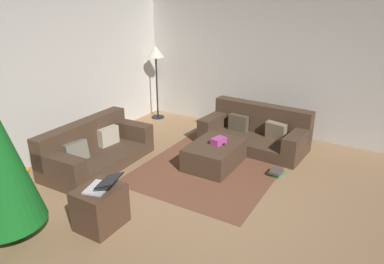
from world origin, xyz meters
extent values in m
plane|color=#93704C|center=(0.00, 0.00, 0.00)|extent=(6.40, 6.40, 0.00)
cube|color=beige|center=(0.00, 3.14, 1.30)|extent=(6.40, 0.12, 2.60)
cube|color=beige|center=(3.14, 0.00, 1.30)|extent=(0.12, 6.40, 2.60)
cube|color=#473323|center=(0.25, 2.15, 0.10)|extent=(1.81, 0.90, 0.20)
cube|color=#473323|center=(0.24, 2.46, 0.44)|extent=(1.80, 0.29, 0.48)
cube|color=#473323|center=(1.02, 2.17, 0.35)|extent=(0.26, 0.86, 0.28)
cube|color=#473323|center=(-0.53, 2.13, 0.35)|extent=(0.26, 0.86, 0.28)
cube|color=#BCB299|center=(0.60, 2.27, 0.35)|extent=(0.37, 0.16, 0.30)
cube|color=#716B5B|center=(-0.11, 2.25, 0.35)|extent=(0.38, 0.20, 0.31)
cube|color=#473323|center=(2.15, 0.30, 0.10)|extent=(1.01, 1.88, 0.21)
cube|color=#473323|center=(2.47, 0.28, 0.47)|extent=(0.37, 1.83, 0.52)
cube|color=#473323|center=(2.09, -0.49, 0.34)|extent=(0.90, 0.30, 0.26)
cube|color=#473323|center=(2.21, 1.09, 0.34)|extent=(0.90, 0.30, 0.26)
cube|color=#8C7A5B|center=(2.25, -0.07, 0.36)|extent=(0.22, 0.38, 0.31)
cube|color=brown|center=(2.30, 0.65, 0.36)|extent=(0.15, 0.37, 0.30)
cube|color=#473323|center=(1.19, 0.57, 0.18)|extent=(0.99, 0.70, 0.37)
cube|color=#B23F8C|center=(1.21, 0.53, 0.42)|extent=(0.26, 0.20, 0.10)
cube|color=black|center=(1.21, 0.50, 0.38)|extent=(0.09, 0.17, 0.02)
cylinder|color=brown|center=(-1.58, 1.68, 0.12)|extent=(0.10, 0.10, 0.23)
sphere|color=orange|center=(-1.34, 1.54, 0.61)|extent=(0.07, 0.07, 0.07)
sphere|color=#2699E5|center=(-1.28, 1.77, 0.50)|extent=(0.07, 0.07, 0.07)
sphere|color=orange|center=(-1.33, 1.59, 0.77)|extent=(0.07, 0.07, 0.07)
sphere|color=yellow|center=(-1.41, 1.75, 1.10)|extent=(0.06, 0.06, 0.06)
cube|color=#4C3323|center=(-0.89, 1.00, 0.25)|extent=(0.52, 0.44, 0.50)
cube|color=silver|center=(-0.89, 1.00, 0.51)|extent=(0.36, 0.31, 0.02)
cube|color=black|center=(-0.85, 0.85, 0.62)|extent=(0.36, 0.30, 0.09)
cube|color=#387A47|center=(1.36, -0.38, 0.03)|extent=(0.24, 0.23, 0.05)
cube|color=#4C423D|center=(1.33, -0.39, 0.07)|extent=(0.21, 0.17, 0.04)
cylinder|color=black|center=(2.65, 2.74, 0.01)|extent=(0.28, 0.28, 0.02)
cylinder|color=black|center=(2.65, 2.74, 0.67)|extent=(0.04, 0.04, 1.34)
cone|color=beige|center=(2.65, 2.74, 1.46)|extent=(0.36, 0.36, 0.24)
cube|color=brown|center=(1.19, 0.57, 0.00)|extent=(2.60, 2.00, 0.01)
camera|label=1|loc=(-3.26, -1.62, 2.49)|focal=32.08mm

